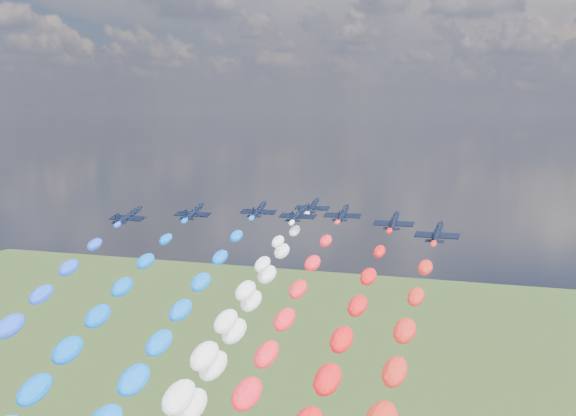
% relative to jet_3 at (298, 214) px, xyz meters
% --- Properties ---
extents(jet_0, '(8.84, 11.63, 5.23)m').
position_rel_jet_3_xyz_m(jet_0, '(-33.12, -15.07, 0.00)').
color(jet_0, black).
extents(jet_1, '(8.19, 11.17, 5.23)m').
position_rel_jet_3_xyz_m(jet_1, '(-22.78, -4.91, 0.00)').
color(jet_1, black).
extents(jet_2, '(8.58, 11.45, 5.23)m').
position_rel_jet_3_xyz_m(jet_2, '(-10.67, 3.70, 0.00)').
color(jet_2, black).
extents(jet_3, '(8.55, 11.43, 5.23)m').
position_rel_jet_3_xyz_m(jet_3, '(0.00, 0.00, 0.00)').
color(jet_3, black).
extents(jet_4, '(8.55, 11.43, 5.23)m').
position_rel_jet_3_xyz_m(jet_4, '(-1.27, 14.34, 0.00)').
color(jet_4, black).
extents(trail_4, '(5.68, 117.28, 55.15)m').
position_rel_jet_3_xyz_m(trail_4, '(-1.27, -45.89, -25.98)').
color(trail_4, white).
extents(jet_5, '(8.65, 11.49, 5.23)m').
position_rel_jet_3_xyz_m(jet_5, '(8.90, 4.04, 0.00)').
color(jet_5, black).
extents(jet_6, '(8.66, 11.51, 5.23)m').
position_rel_jet_3_xyz_m(jet_6, '(21.84, -4.19, 0.00)').
color(jet_6, black).
extents(jet_7, '(8.13, 11.13, 5.23)m').
position_rel_jet_3_xyz_m(jet_7, '(32.34, -16.06, 0.00)').
color(jet_7, black).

